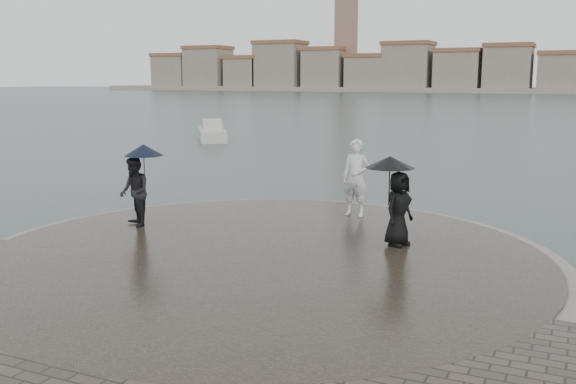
% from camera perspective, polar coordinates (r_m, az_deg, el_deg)
% --- Properties ---
extents(ground, '(400.00, 400.00, 0.00)m').
position_cam_1_polar(ground, '(10.89, -10.87, -11.66)').
color(ground, '#2B3835').
rests_on(ground, ground).
extents(kerb_ring, '(12.50, 12.50, 0.32)m').
position_cam_1_polar(kerb_ring, '(13.66, -2.30, -6.22)').
color(kerb_ring, gray).
rests_on(kerb_ring, ground).
extents(quay_tip, '(11.90, 11.90, 0.36)m').
position_cam_1_polar(quay_tip, '(13.66, -2.30, -6.13)').
color(quay_tip, '#2D261E').
rests_on(quay_tip, ground).
extents(statue, '(0.75, 0.50, 2.04)m').
position_cam_1_polar(statue, '(17.08, 6.06, 1.27)').
color(statue, silver).
rests_on(statue, quay_tip).
extents(visitor_left, '(1.27, 1.10, 2.04)m').
position_cam_1_polar(visitor_left, '(16.21, -13.33, 0.81)').
color(visitor_left, black).
rests_on(visitor_left, quay_tip).
extents(visitor_right, '(1.18, 1.12, 1.95)m').
position_cam_1_polar(visitor_right, '(14.21, 9.55, -0.15)').
color(visitor_right, black).
rests_on(visitor_right, quay_tip).
extents(far_skyline, '(260.00, 20.00, 37.00)m').
position_cam_1_polar(far_skyline, '(169.32, 20.94, 10.11)').
color(far_skyline, gray).
rests_on(far_skyline, ground).
extents(boats, '(41.73, 22.38, 1.50)m').
position_cam_1_polar(boats, '(46.51, 23.97, 4.86)').
color(boats, beige).
rests_on(boats, ground).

